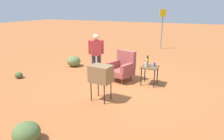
% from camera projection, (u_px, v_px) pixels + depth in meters
% --- Properties ---
extents(ground_plane, '(60.00, 60.00, 0.00)m').
position_uv_depth(ground_plane, '(124.00, 83.00, 7.24)').
color(ground_plane, '#AD6033').
extents(armchair, '(0.95, 0.96, 1.06)m').
position_uv_depth(armchair, '(122.00, 67.00, 7.40)').
color(armchair, brown).
rests_on(armchair, ground).
extents(side_table, '(0.56, 0.56, 0.64)m').
position_uv_depth(side_table, '(150.00, 69.00, 6.94)').
color(side_table, black).
rests_on(side_table, ground).
extents(tv_on_stand, '(0.64, 0.50, 1.03)m').
position_uv_depth(tv_on_stand, '(101.00, 74.00, 5.68)').
color(tv_on_stand, black).
rests_on(tv_on_stand, ground).
extents(person_standing, '(0.49, 0.38, 1.64)m').
position_uv_depth(person_standing, '(96.00, 53.00, 7.52)').
color(person_standing, '#2D3347').
rests_on(person_standing, ground).
extents(road_sign, '(0.33, 0.33, 2.44)m').
position_uv_depth(road_sign, '(162.00, 27.00, 12.78)').
color(road_sign, gray).
rests_on(road_sign, ground).
extents(soda_can_blue, '(0.07, 0.07, 0.12)m').
position_uv_depth(soda_can_blue, '(154.00, 64.00, 6.95)').
color(soda_can_blue, blue).
rests_on(soda_can_blue, side_table).
extents(bottle_wine_green, '(0.07, 0.07, 0.32)m').
position_uv_depth(bottle_wine_green, '(147.00, 60.00, 7.12)').
color(bottle_wine_green, '#1E5623').
rests_on(bottle_wine_green, side_table).
extents(flower_vase, '(0.15, 0.10, 0.27)m').
position_uv_depth(flower_vase, '(146.00, 62.00, 6.86)').
color(flower_vase, silver).
rests_on(flower_vase, side_table).
extents(shrub_near, '(0.54, 0.54, 0.42)m').
position_uv_depth(shrub_near, '(26.00, 133.00, 4.00)').
color(shrub_near, '#516B38').
rests_on(shrub_near, ground).
extents(shrub_mid, '(0.29, 0.29, 0.22)m').
position_uv_depth(shrub_mid, '(19.00, 75.00, 7.69)').
color(shrub_mid, '#475B33').
rests_on(shrub_mid, ground).
extents(shrub_far, '(0.61, 0.61, 0.47)m').
position_uv_depth(shrub_far, '(74.00, 61.00, 9.22)').
color(shrub_far, olive).
rests_on(shrub_far, ground).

